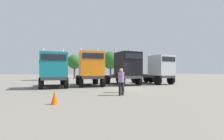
% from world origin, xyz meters
% --- Properties ---
extents(ground, '(200.00, 200.00, 0.00)m').
position_xyz_m(ground, '(0.00, 0.00, 0.00)').
color(ground, slate).
extents(semi_truck_teal, '(3.07, 6.35, 3.97)m').
position_xyz_m(semi_truck_teal, '(-6.16, 3.45, 1.79)').
color(semi_truck_teal, '#333338').
rests_on(semi_truck_teal, ground).
extents(semi_truck_orange, '(3.54, 6.41, 4.26)m').
position_xyz_m(semi_truck_orange, '(-2.35, 3.43, 1.94)').
color(semi_truck_orange, '#333338').
rests_on(semi_truck_orange, ground).
extents(semi_truck_black, '(2.70, 6.36, 4.39)m').
position_xyz_m(semi_truck_black, '(1.84, 3.10, 1.98)').
color(semi_truck_black, '#333338').
rests_on(semi_truck_black, ground).
extents(semi_truck_silver, '(2.76, 6.10, 4.20)m').
position_xyz_m(semi_truck_silver, '(6.47, 2.73, 1.88)').
color(semi_truck_silver, '#333338').
rests_on(semi_truck_silver, ground).
extents(visitor_in_hivis, '(0.57, 0.57, 1.68)m').
position_xyz_m(visitor_in_hivis, '(-2.00, -2.86, 0.97)').
color(visitor_in_hivis, '#282828').
rests_on(visitor_in_hivis, ground).
extents(visitor_with_camera, '(0.52, 0.52, 1.80)m').
position_xyz_m(visitor_with_camera, '(-2.79, -4.22, 1.05)').
color(visitor_with_camera, black).
rests_on(visitor_with_camera, ground).
extents(traffic_cone_near, '(0.36, 0.36, 0.70)m').
position_xyz_m(traffic_cone_near, '(-7.16, -5.43, 0.35)').
color(traffic_cone_near, '#F2590C').
rests_on(traffic_cone_near, ground).
extents(oak_far_left, '(3.09, 3.09, 4.87)m').
position_xyz_m(oak_far_left, '(-5.27, 19.07, 3.30)').
color(oak_far_left, '#4C3823').
rests_on(oak_far_left, ground).
extents(oak_far_centre, '(3.22, 3.22, 5.43)m').
position_xyz_m(oak_far_centre, '(0.77, 23.62, 3.80)').
color(oak_far_centre, '#4C3823').
rests_on(oak_far_centre, ground).
extents(oak_far_right, '(3.91, 3.91, 6.08)m').
position_xyz_m(oak_far_right, '(7.73, 19.40, 4.11)').
color(oak_far_right, '#4C3823').
rests_on(oak_far_right, ground).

